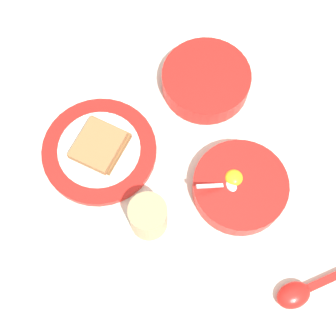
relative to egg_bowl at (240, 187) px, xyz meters
name	(u,v)px	position (x,y,z in m)	size (l,w,h in m)	color
ground_plane	(199,200)	(0.02, 0.08, -0.02)	(3.00, 3.00, 0.00)	silver
egg_bowl	(240,187)	(0.00, 0.00, 0.00)	(0.17, 0.17, 0.07)	red
toast_plate	(99,151)	(0.19, 0.21, -0.01)	(0.22, 0.22, 0.02)	red
toast_sandwich	(99,145)	(0.19, 0.20, 0.01)	(0.13, 0.13, 0.03)	brown
soup_spoon	(301,292)	(-0.21, -0.01, -0.01)	(0.05, 0.16, 0.03)	red
congee_bowl	(206,80)	(0.23, -0.05, 0.00)	(0.18, 0.18, 0.04)	red
drinking_cup	(149,218)	(0.01, 0.18, 0.02)	(0.07, 0.07, 0.08)	tan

